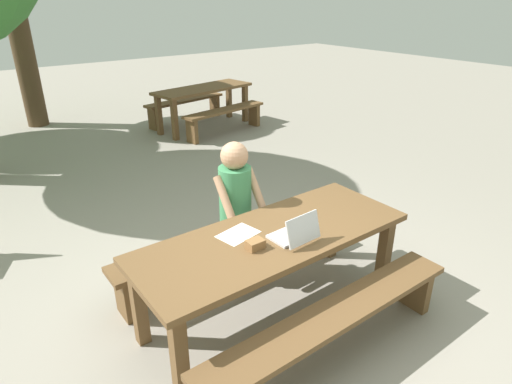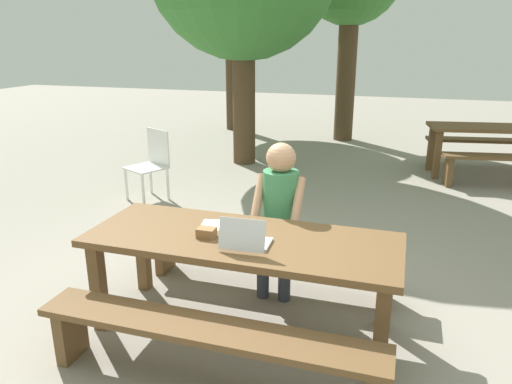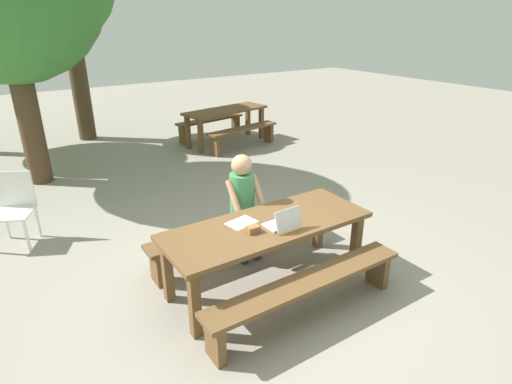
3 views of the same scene
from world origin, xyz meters
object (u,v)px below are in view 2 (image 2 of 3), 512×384
Objects in this scene: laptop at (245,239)px; picnic_table_mid at (496,135)px; picnic_table_front at (242,249)px; person_seated at (279,208)px; plastic_chair at (151,163)px; small_pouch at (206,233)px.

picnic_table_mid is (2.23, 5.13, -0.14)m from laptop.
picnic_table_front is 6.88× the size of laptop.
laptop is 0.25× the size of person_seated.
plastic_chair is at bearing -52.93° from laptop.
person_seated reaches higher than plastic_chair.
small_pouch reaches higher than picnic_table_mid.
small_pouch is (-0.31, 0.08, -0.02)m from laptop.
small_pouch is 0.10× the size of person_seated.
small_pouch is 5.66m from picnic_table_mid.
picnic_table_mid is at bearing 65.07° from picnic_table_front.
plastic_chair is at bearing 130.37° from picnic_table_front.
picnic_table_mid is at bearing 63.06° from person_seated.
plastic_chair is at bearing -159.95° from picnic_table_mid.
picnic_table_front is 0.64m from person_seated.
picnic_table_front is 2.40× the size of plastic_chair.
picnic_table_mid is at bearing 55.40° from plastic_chair.
small_pouch is 3.18m from plastic_chair.
small_pouch is at bearing -27.83° from plastic_chair.
laptop is 5.60m from picnic_table_mid.
small_pouch is 0.78m from person_seated.
laptop is at bearing -122.96° from picnic_table_mid.
small_pouch is (-0.23, -0.08, 0.13)m from picnic_table_front.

